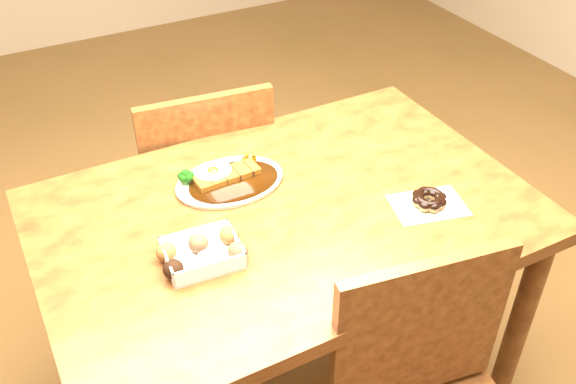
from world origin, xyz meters
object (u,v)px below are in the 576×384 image
chair_far (203,186)px  katsu_curry_plate (228,179)px  pon_de_ring (429,200)px  donut_box (202,252)px  table (287,239)px

chair_far → katsu_curry_plate: size_ratio=3.08×
chair_far → pon_de_ring: bearing=123.0°
chair_far → donut_box: bearing=76.6°
table → katsu_curry_plate: katsu_curry_plate is taller
donut_box → pon_de_ring: (0.56, -0.08, -0.01)m
chair_far → pon_de_ring: chair_far is taller
chair_far → donut_box: (-0.22, -0.61, 0.30)m
chair_far → donut_box: chair_far is taller
chair_far → pon_de_ring: 0.82m
katsu_curry_plate → chair_far: bearing=81.2°
donut_box → pon_de_ring: size_ratio=0.96×
table → donut_box: bearing=-163.5°
donut_box → table: bearing=16.5°
katsu_curry_plate → donut_box: katsu_curry_plate is taller
katsu_curry_plate → donut_box: bearing=-124.6°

